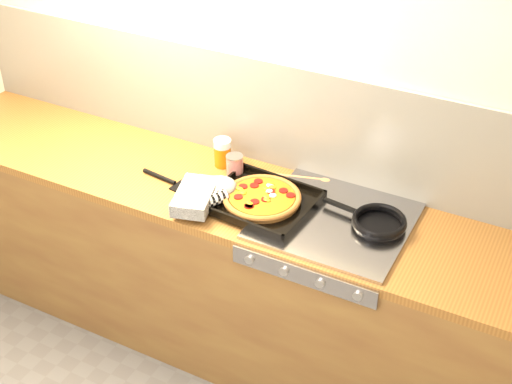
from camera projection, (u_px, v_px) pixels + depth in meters
The scene contains 9 objects.
room_shell at pixel (268, 114), 3.14m from camera, with size 3.20×3.20×3.20m.
counter_run at pixel (239, 272), 3.32m from camera, with size 3.20×0.62×0.90m.
stovetop at pixel (335, 221), 2.90m from camera, with size 0.60×0.56×0.02m, color #A0A0A5.
pizza_on_tray at pixel (244, 197), 2.97m from camera, with size 0.57×0.48×0.07m.
frying_pan at pixel (378, 222), 2.84m from camera, with size 0.38×0.25×0.04m.
tomato_can at pixel (235, 166), 3.15m from camera, with size 0.08×0.08×0.11m.
juice_glass at pixel (223, 152), 3.22m from camera, with size 0.10×0.10×0.13m.
wooden_spoon at pixel (304, 178), 3.15m from camera, with size 0.29×0.10×0.02m.
black_spatula at pixel (169, 181), 3.13m from camera, with size 0.29×0.10×0.02m.
Camera 1 is at (1.24, -1.11, 2.64)m, focal length 50.00 mm.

